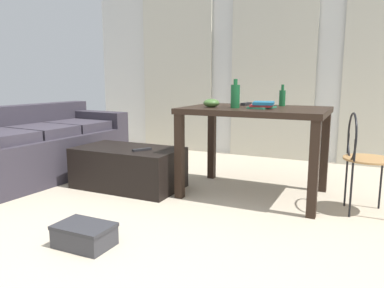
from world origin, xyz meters
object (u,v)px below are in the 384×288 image
(craft_table, at_px, (255,120))
(tv_remote_on_table, at_px, (246,104))
(coffee_table, at_px, (129,168))
(book_stack, at_px, (263,105))
(bottle_near, at_px, (235,96))
(shoebox, at_px, (84,235))
(wire_chair, at_px, (361,151))
(couch, at_px, (38,148))
(bowl, at_px, (211,103))
(bottle_far, at_px, (282,97))
(tv_remote_primary, at_px, (142,149))

(craft_table, bearing_deg, tv_remote_on_table, 123.68)
(coffee_table, xyz_separation_m, book_stack, (1.25, 0.23, 0.63))
(bottle_near, xyz_separation_m, shoebox, (-0.52, -1.37, -0.83))
(coffee_table, bearing_deg, wire_chair, 5.65)
(couch, height_order, coffee_table, couch)
(couch, bearing_deg, book_stack, 7.13)
(bowl, relative_size, book_stack, 0.51)
(bowl, bearing_deg, couch, -173.28)
(coffee_table, bearing_deg, bottle_near, 8.73)
(couch, height_order, bottle_far, bottle_far)
(craft_table, xyz_separation_m, tv_remote_primary, (-0.97, -0.36, -0.28))
(book_stack, bearing_deg, tv_remote_primary, -164.62)
(wire_chair, relative_size, tv_remote_on_table, 4.58)
(bottle_far, relative_size, tv_remote_primary, 1.07)
(bottle_near, height_order, shoebox, bottle_near)
(wire_chair, distance_m, book_stack, 0.86)
(craft_table, bearing_deg, bottle_near, -134.88)
(tv_remote_primary, xyz_separation_m, shoebox, (0.31, -1.15, -0.33))
(book_stack, relative_size, shoebox, 0.78)
(couch, xyz_separation_m, tv_remote_on_table, (2.13, 0.60, 0.50))
(craft_table, distance_m, wire_chair, 0.90)
(couch, height_order, bowl, bowl)
(coffee_table, relative_size, shoebox, 2.81)
(wire_chair, height_order, shoebox, wire_chair)
(bottle_near, relative_size, bowl, 1.73)
(coffee_table, height_order, craft_table, craft_table)
(couch, distance_m, bottle_far, 2.61)
(craft_table, bearing_deg, bottle_far, 58.34)
(coffee_table, distance_m, book_stack, 1.42)
(tv_remote_primary, bearing_deg, bottle_far, 59.16)
(coffee_table, bearing_deg, couch, -176.69)
(couch, distance_m, tv_remote_primary, 1.32)
(coffee_table, bearing_deg, tv_remote_primary, -16.28)
(craft_table, bearing_deg, tv_remote_primary, -159.79)
(book_stack, xyz_separation_m, tv_remote_on_table, (-0.24, 0.31, -0.02))
(craft_table, bearing_deg, shoebox, -113.74)
(couch, xyz_separation_m, bottle_far, (2.46, 0.65, 0.56))
(coffee_table, height_order, tv_remote_on_table, tv_remote_on_table)
(bottle_far, bearing_deg, tv_remote_on_table, -172.49)
(bottle_near, height_order, tv_remote_on_table, bottle_near)
(coffee_table, height_order, shoebox, coffee_table)
(couch, xyz_separation_m, tv_remote_primary, (1.32, 0.01, 0.09))
(wire_chair, bearing_deg, craft_table, 173.67)
(bottle_far, distance_m, tv_remote_on_table, 0.34)
(couch, relative_size, tv_remote_on_table, 11.19)
(coffee_table, relative_size, bottle_far, 5.13)
(tv_remote_on_table, bearing_deg, craft_table, -51.92)
(coffee_table, bearing_deg, craft_table, 14.40)
(bottle_near, height_order, bowl, bottle_near)
(couch, distance_m, wire_chair, 3.18)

